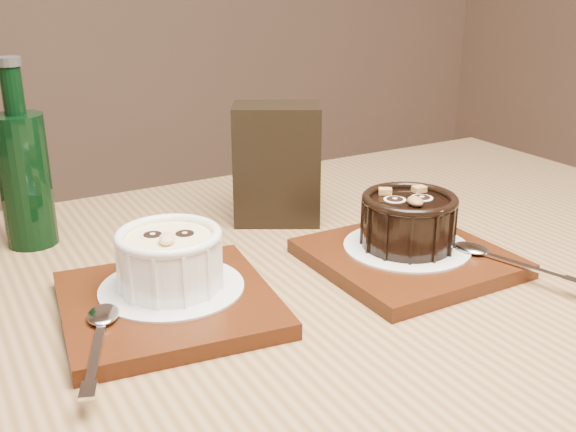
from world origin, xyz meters
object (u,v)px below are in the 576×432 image
at_px(ramekin_white, 170,257).
at_px(table, 291,394).
at_px(tray_left, 168,304).
at_px(ramekin_dark, 409,218).
at_px(tray_right, 407,258).
at_px(condiment_stand, 277,164).
at_px(green_bottle, 24,175).

bearing_deg(ramekin_white, table, -10.90).
xyz_separation_m(tray_left, ramekin_dark, (0.25, 0.01, 0.04)).
relative_size(ramekin_white, tray_right, 0.52).
bearing_deg(tray_left, condiment_stand, 43.75).
height_order(tray_left, ramekin_white, ramekin_white).
height_order(ramekin_white, ramekin_dark, ramekin_dark).
xyz_separation_m(tray_right, ramekin_dark, (0.00, 0.01, 0.04)).
distance_m(table, tray_left, 0.15).
bearing_deg(ramekin_dark, condiment_stand, 127.86).
relative_size(table, condiment_stand, 9.07).
height_order(condiment_stand, green_bottle, green_bottle).
relative_size(tray_left, green_bottle, 0.89).
height_order(table, tray_right, tray_right).
height_order(tray_right, green_bottle, green_bottle).
height_order(ramekin_dark, condiment_stand, condiment_stand).
relative_size(ramekin_dark, condiment_stand, 0.69).
xyz_separation_m(table, tray_left, (-0.10, 0.04, 0.10)).
height_order(tray_left, condiment_stand, condiment_stand).
bearing_deg(ramekin_white, green_bottle, 136.01).
bearing_deg(tray_right, condiment_stand, 112.17).
distance_m(table, tray_right, 0.18).
distance_m(table, condiment_stand, 0.28).
distance_m(condiment_stand, green_bottle, 0.28).
distance_m(ramekin_white, tray_right, 0.24).
xyz_separation_m(tray_left, ramekin_white, (0.01, 0.01, 0.04)).
relative_size(tray_left, tray_right, 1.00).
xyz_separation_m(ramekin_dark, condiment_stand, (-0.08, 0.16, 0.02)).
xyz_separation_m(table, tray_right, (0.15, 0.04, 0.10)).
xyz_separation_m(condiment_stand, green_bottle, (-0.27, 0.04, 0.01)).
distance_m(tray_left, green_bottle, 0.25).
bearing_deg(tray_right, green_bottle, 147.75).
xyz_separation_m(ramekin_white, condiment_stand, (0.17, 0.16, 0.02)).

